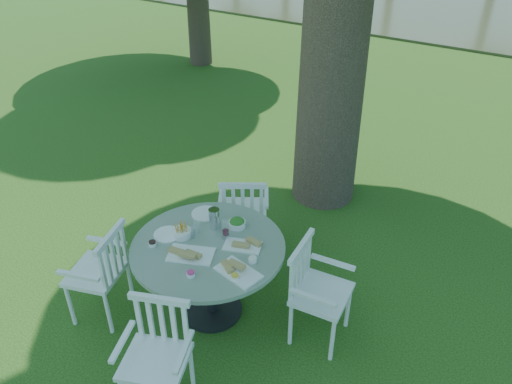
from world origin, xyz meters
TOP-DOWN VIEW (x-y plane):
  - ground at (0.00, 0.00)m, footprint 140.00×140.00m
  - table at (0.06, -0.66)m, footprint 1.34×1.34m
  - chair_ne at (0.93, -0.38)m, footprint 0.49×0.52m
  - chair_nw at (-0.18, 0.23)m, footprint 0.64×0.63m
  - chair_sw at (-0.70, -1.18)m, footprint 0.57×0.59m
  - chair_se at (0.26, -1.56)m, footprint 0.59×0.57m
  - tableware at (0.01, -0.58)m, footprint 1.13×0.90m

SIDE VIEW (x-z plane):
  - ground at x=0.00m, z-range 0.00..0.00m
  - chair_se at x=0.26m, z-range 0.08..1.00m
  - chair_nw at x=-0.18m, z-range 0.08..1.02m
  - chair_sw at x=-0.70m, z-range 0.08..1.03m
  - chair_ne at x=0.93m, z-range 0.08..1.03m
  - table at x=0.06m, z-range 0.23..1.02m
  - tableware at x=0.01m, z-range 0.73..0.92m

